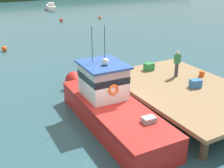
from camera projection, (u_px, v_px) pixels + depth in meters
The scene contains 11 objects.
ground_plane at pixel (111, 127), 14.60m from camera, with size 200.00×200.00×0.00m, color #2D5660.
dock at pixel (185, 89), 16.35m from camera, with size 6.00×9.00×1.20m.
main_fishing_boat at pixel (109, 104), 14.78m from camera, with size 2.75×9.85×4.80m.
crate_stack_mid_dock at pixel (196, 83), 16.24m from camera, with size 0.60×0.44×0.45m, color #3370B2.
crate_single_far at pixel (149, 67), 18.88m from camera, with size 0.60×0.44×0.47m, color #2D8442.
bait_bucket at pixel (202, 74), 17.85m from camera, with size 0.32×0.32×0.34m, color #E04C19.
deckhand_by_the_boat at pixel (177, 63), 17.58m from camera, with size 0.36×0.22×1.63m.
moored_boat_off_the_point at pixel (51, 7), 52.37m from camera, with size 2.18×5.37×1.34m.
mooring_buoy_spare_mooring at pixel (4, 49), 27.35m from camera, with size 0.52×0.52×0.52m, color #EA5B19.
mooring_buoy_inshore at pixel (61, 20), 41.85m from camera, with size 0.46×0.46×0.46m, color red.
mooring_buoy_channel_marker at pixel (100, 17), 44.00m from camera, with size 0.43×0.43×0.43m, color #EA5B19.
Camera 1 is at (-6.11, -11.10, 7.57)m, focal length 46.55 mm.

